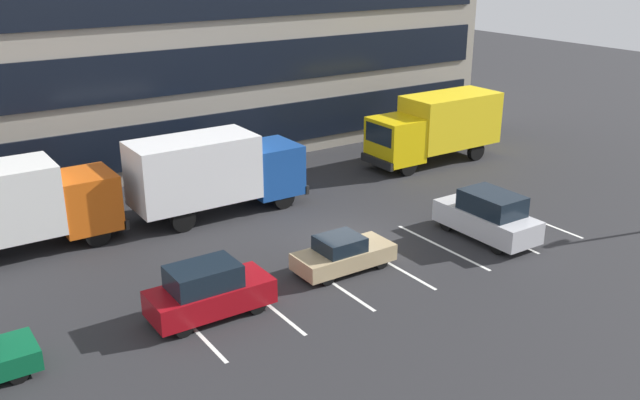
# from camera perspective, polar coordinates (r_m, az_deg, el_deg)

# --- Properties ---
(ground_plane) EXTENTS (120.00, 120.00, 0.00)m
(ground_plane) POSITION_cam_1_polar(r_m,az_deg,el_deg) (29.69, 2.04, -3.15)
(ground_plane) COLOR #262628
(lot_markings) EXTENTS (16.94, 5.40, 0.01)m
(lot_markings) POSITION_cam_1_polar(r_m,az_deg,el_deg) (27.57, 5.63, -5.14)
(lot_markings) COLOR silver
(lot_markings) RESTS_ON ground_plane
(box_truck_yellow_all) EXTENTS (8.14, 2.70, 3.77)m
(box_truck_yellow_all) POSITION_cam_1_polar(r_m,az_deg,el_deg) (40.10, 9.47, 6.03)
(box_truck_yellow_all) COLOR yellow
(box_truck_yellow_all) RESTS_ON ground_plane
(box_truck_orange) EXTENTS (7.96, 2.64, 3.69)m
(box_truck_orange) POSITION_cam_1_polar(r_m,az_deg,el_deg) (30.11, -23.87, -0.35)
(box_truck_orange) COLOR #D85914
(box_truck_orange) RESTS_ON ground_plane
(box_truck_blue) EXTENTS (8.06, 2.67, 3.74)m
(box_truck_blue) POSITION_cam_1_polar(r_m,az_deg,el_deg) (32.00, -8.58, 2.41)
(box_truck_blue) COLOR #194799
(box_truck_blue) RESTS_ON ground_plane
(suv_silver) EXTENTS (1.93, 4.55, 2.06)m
(suv_silver) POSITION_cam_1_polar(r_m,az_deg,el_deg) (30.19, 13.53, -1.27)
(suv_silver) COLOR silver
(suv_silver) RESTS_ON ground_plane
(sedan_tan) EXTENTS (3.92, 1.64, 1.40)m
(sedan_tan) POSITION_cam_1_polar(r_m,az_deg,el_deg) (26.65, 1.88, -4.42)
(sedan_tan) COLOR tan
(sedan_tan) RESTS_ON ground_plane
(suv_maroon) EXTENTS (4.16, 1.76, 1.88)m
(suv_maroon) POSITION_cam_1_polar(r_m,az_deg,el_deg) (23.69, -9.09, -7.35)
(suv_maroon) COLOR maroon
(suv_maroon) RESTS_ON ground_plane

